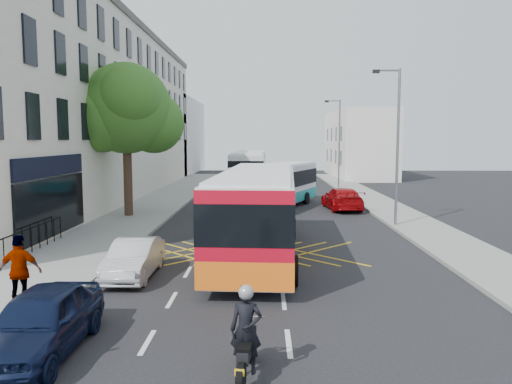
{
  "coord_description": "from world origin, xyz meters",
  "views": [
    {
      "loc": [
        -0.56,
        -13.82,
        4.58
      ],
      "look_at": [
        -0.93,
        8.66,
        2.2
      ],
      "focal_mm": 35.0,
      "sensor_mm": 36.0,
      "label": 1
    }
  ],
  "objects_px": {
    "street_tree": "(126,109)",
    "distant_car_grey": "(269,176)",
    "bus_far": "(249,170)",
    "bus_mid": "(276,185)",
    "red_hatchback": "(342,199)",
    "lamp_near": "(396,139)",
    "parked_car_blue": "(40,322)",
    "distant_car_silver": "(301,174)",
    "distant_car_dark": "(296,174)",
    "pedestrian_far": "(20,271)",
    "motorbike": "(246,335)",
    "bus_near": "(258,211)",
    "parked_car_silver": "(134,258)",
    "lamp_far": "(338,139)"
  },
  "relations": [
    {
      "from": "street_tree",
      "to": "distant_car_grey",
      "type": "relative_size",
      "value": 1.68
    },
    {
      "from": "bus_far",
      "to": "bus_mid",
      "type": "bearing_deg",
      "value": -78.97
    },
    {
      "from": "red_hatchback",
      "to": "bus_mid",
      "type": "bearing_deg",
      "value": -11.52
    },
    {
      "from": "lamp_near",
      "to": "parked_car_blue",
      "type": "distance_m",
      "value": 19.81
    },
    {
      "from": "red_hatchback",
      "to": "distant_car_silver",
      "type": "height_order",
      "value": "distant_car_silver"
    },
    {
      "from": "street_tree",
      "to": "distant_car_dark",
      "type": "xyz_separation_m",
      "value": [
        11.58,
        28.36,
        -5.64
      ]
    },
    {
      "from": "red_hatchback",
      "to": "pedestrian_far",
      "type": "xyz_separation_m",
      "value": [
        -11.54,
        -19.67,
        0.39
      ]
    },
    {
      "from": "motorbike",
      "to": "bus_near",
      "type": "bearing_deg",
      "value": 95.34
    },
    {
      "from": "parked_car_blue",
      "to": "parked_car_silver",
      "type": "bearing_deg",
      "value": 86.17
    },
    {
      "from": "lamp_far",
      "to": "parked_car_silver",
      "type": "xyz_separation_m",
      "value": [
        -11.1,
        -29.6,
        -3.99
      ]
    },
    {
      "from": "distant_car_grey",
      "to": "distant_car_silver",
      "type": "distance_m",
      "value": 4.28
    },
    {
      "from": "red_hatchback",
      "to": "bus_near",
      "type": "bearing_deg",
      "value": 63.38
    },
    {
      "from": "bus_far",
      "to": "parked_car_blue",
      "type": "bearing_deg",
      "value": -94.63
    },
    {
      "from": "bus_far",
      "to": "distant_car_dark",
      "type": "distance_m",
      "value": 13.1
    },
    {
      "from": "street_tree",
      "to": "distant_car_silver",
      "type": "xyz_separation_m",
      "value": [
        11.97,
        25.82,
        -5.55
      ]
    },
    {
      "from": "lamp_far",
      "to": "pedestrian_far",
      "type": "bearing_deg",
      "value": -111.76
    },
    {
      "from": "distant_car_grey",
      "to": "distant_car_dark",
      "type": "distance_m",
      "value": 5.87
    },
    {
      "from": "distant_car_dark",
      "to": "parked_car_silver",
      "type": "bearing_deg",
      "value": 75.75
    },
    {
      "from": "bus_mid",
      "to": "red_hatchback",
      "type": "height_order",
      "value": "bus_mid"
    },
    {
      "from": "bus_near",
      "to": "distant_car_silver",
      "type": "distance_m",
      "value": 35.56
    },
    {
      "from": "lamp_near",
      "to": "red_hatchback",
      "type": "height_order",
      "value": "lamp_near"
    },
    {
      "from": "red_hatchback",
      "to": "lamp_far",
      "type": "bearing_deg",
      "value": -101.54
    },
    {
      "from": "street_tree",
      "to": "parked_car_silver",
      "type": "xyz_separation_m",
      "value": [
        3.61,
        -12.57,
        -5.66
      ]
    },
    {
      "from": "bus_far",
      "to": "pedestrian_far",
      "type": "relative_size",
      "value": 6.41
    },
    {
      "from": "motorbike",
      "to": "pedestrian_far",
      "type": "distance_m",
      "value": 7.09
    },
    {
      "from": "street_tree",
      "to": "red_hatchback",
      "type": "bearing_deg",
      "value": 15.6
    },
    {
      "from": "lamp_far",
      "to": "distant_car_dark",
      "type": "bearing_deg",
      "value": 105.45
    },
    {
      "from": "street_tree",
      "to": "parked_car_silver",
      "type": "bearing_deg",
      "value": -73.98
    },
    {
      "from": "red_hatchback",
      "to": "distant_car_silver",
      "type": "distance_m",
      "value": 22.2
    },
    {
      "from": "lamp_near",
      "to": "parked_car_blue",
      "type": "xyz_separation_m",
      "value": [
        -11.52,
        -15.63,
        -3.91
      ]
    },
    {
      "from": "bus_mid",
      "to": "distant_car_silver",
      "type": "relative_size",
      "value": 2.42
    },
    {
      "from": "bus_near",
      "to": "bus_mid",
      "type": "xyz_separation_m",
      "value": [
        1.04,
        13.64,
        -0.24
      ]
    },
    {
      "from": "street_tree",
      "to": "lamp_near",
      "type": "xyz_separation_m",
      "value": [
        14.71,
        -2.97,
        -1.68
      ]
    },
    {
      "from": "bus_far",
      "to": "red_hatchback",
      "type": "xyz_separation_m",
      "value": [
        6.45,
        -12.66,
        -1.1
      ]
    },
    {
      "from": "parked_car_blue",
      "to": "distant_car_grey",
      "type": "xyz_separation_m",
      "value": [
        5.26,
        41.99,
        0.02
      ]
    },
    {
      "from": "bus_near",
      "to": "pedestrian_far",
      "type": "height_order",
      "value": "bus_near"
    },
    {
      "from": "distant_car_grey",
      "to": "distant_car_dark",
      "type": "bearing_deg",
      "value": 61.67
    },
    {
      "from": "lamp_near",
      "to": "motorbike",
      "type": "xyz_separation_m",
      "value": [
        -7.09,
        -16.67,
        -3.75
      ]
    },
    {
      "from": "motorbike",
      "to": "distant_car_grey",
      "type": "bearing_deg",
      "value": 94.81
    },
    {
      "from": "distant_car_grey",
      "to": "parked_car_blue",
      "type": "bearing_deg",
      "value": -93.25
    },
    {
      "from": "bus_far",
      "to": "parked_car_blue",
      "type": "height_order",
      "value": "bus_far"
    },
    {
      "from": "lamp_far",
      "to": "parked_car_blue",
      "type": "distance_m",
      "value": 37.65
    },
    {
      "from": "red_hatchback",
      "to": "distant_car_dark",
      "type": "height_order",
      "value": "red_hatchback"
    },
    {
      "from": "distant_car_grey",
      "to": "distant_car_silver",
      "type": "height_order",
      "value": "distant_car_silver"
    },
    {
      "from": "parked_car_blue",
      "to": "distant_car_silver",
      "type": "height_order",
      "value": "distant_car_silver"
    },
    {
      "from": "lamp_near",
      "to": "lamp_far",
      "type": "bearing_deg",
      "value": 90.0
    },
    {
      "from": "street_tree",
      "to": "bus_mid",
      "type": "bearing_deg",
      "value": 25.49
    },
    {
      "from": "pedestrian_far",
      "to": "motorbike",
      "type": "bearing_deg",
      "value": 148.17
    },
    {
      "from": "lamp_far",
      "to": "motorbike",
      "type": "relative_size",
      "value": 3.83
    },
    {
      "from": "pedestrian_far",
      "to": "parked_car_silver",
      "type": "bearing_deg",
      "value": -122.51
    }
  ]
}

